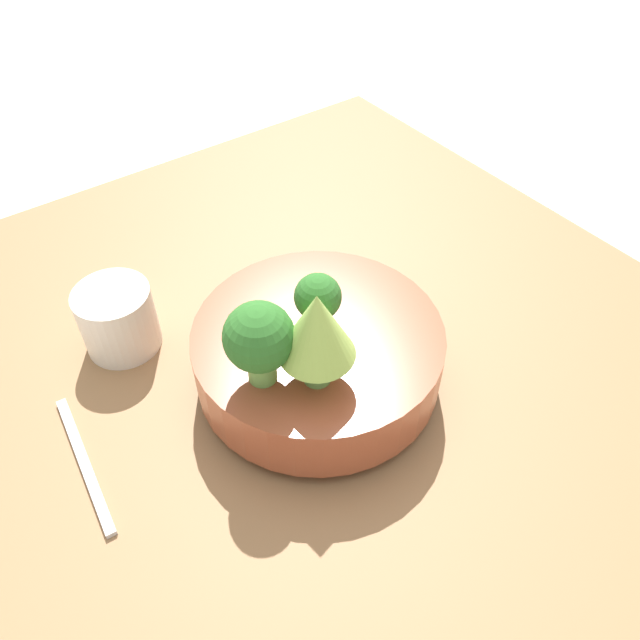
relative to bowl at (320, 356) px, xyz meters
name	(u,v)px	position (x,y,z in m)	size (l,w,h in m)	color
ground_plane	(342,390)	(0.00, 0.04, -0.09)	(6.00, 6.00, 0.00)	silver
table	(343,378)	(0.00, 0.04, -0.07)	(1.03, 0.87, 0.04)	olive
bowl	(320,356)	(0.00, 0.00, 0.00)	(0.26, 0.26, 0.08)	brown
broccoli_floret_center	(320,304)	(0.00, 0.00, 0.08)	(0.05, 0.05, 0.07)	#6BA34C
romanesco_piece_near	(317,329)	(0.05, -0.04, 0.10)	(0.07, 0.07, 0.11)	#609347
broccoli_floret_front	(259,339)	(0.01, -0.08, 0.09)	(0.07, 0.07, 0.09)	#6BA34C
cup	(118,319)	(-0.18, -0.15, 0.00)	(0.09, 0.09, 0.08)	silver
fork	(84,463)	(-0.05, -0.25, -0.04)	(0.18, 0.03, 0.01)	silver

